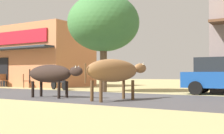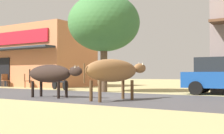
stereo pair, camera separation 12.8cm
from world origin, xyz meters
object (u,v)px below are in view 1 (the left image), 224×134
parked_motorcycle (59,82)px  cow_near_brown (51,74)px  cafe_chair_near_tree (25,80)px  cafe_chair_by_doorway (4,80)px  cow_far_dark (114,71)px  roadside_tree (103,23)px

parked_motorcycle → cow_near_brown: bearing=-51.9°
cafe_chair_near_tree → cafe_chair_by_doorway: same height
parked_motorcycle → cafe_chair_by_doorway: 6.10m
cow_near_brown → cow_far_dark: size_ratio=0.93×
roadside_tree → cafe_chair_near_tree: size_ratio=5.47×
roadside_tree → cafe_chair_by_doorway: bearing=172.6°
cafe_chair_near_tree → cafe_chair_by_doorway: (-2.31, 0.10, 0.00)m
cafe_chair_by_doorway → cafe_chair_near_tree: bearing=-2.5°
cow_far_dark → cafe_chair_by_doorway: size_ratio=2.98×
cafe_chair_near_tree → cow_far_dark: bearing=-27.0°
parked_motorcycle → cafe_chair_near_tree: parked_motorcycle is taller
roadside_tree → cafe_chair_by_doorway: (-9.21, 1.20, -3.02)m
parked_motorcycle → roadside_tree: bearing=-4.4°
cafe_chair_near_tree → cafe_chair_by_doorway: bearing=177.5°
roadside_tree → cow_near_brown: roadside_tree is taller
roadside_tree → cow_far_dark: 5.52m
roadside_tree → parked_motorcycle: bearing=175.6°
parked_motorcycle → cafe_chair_by_doorway: bearing=171.0°
roadside_tree → cow_near_brown: bearing=-86.5°
cow_near_brown → parked_motorcycle: bearing=128.1°
cow_far_dark → roadside_tree: bearing=127.0°
cow_near_brown → cafe_chair_by_doorway: (-9.46, 5.33, -0.40)m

